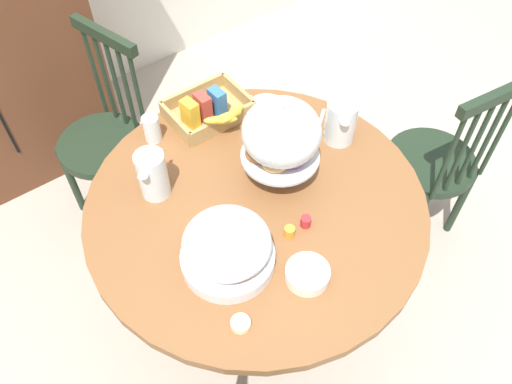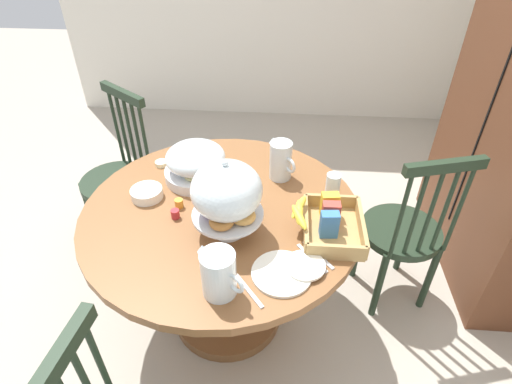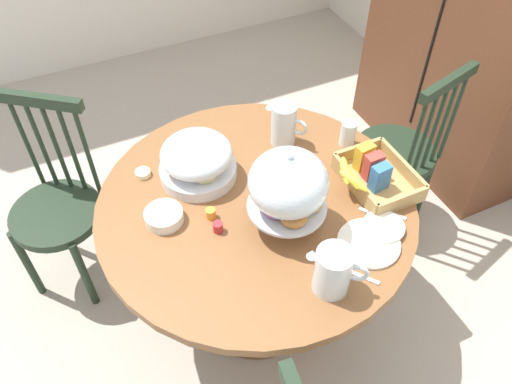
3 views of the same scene
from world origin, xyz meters
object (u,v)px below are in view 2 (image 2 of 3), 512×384
cereal_bowl (147,193)px  china_plate_large (282,273)px  windsor_chair_near_window (119,180)px  fruit_platter_covered (196,163)px  orange_juice_pitcher (219,275)px  china_plate_small (305,265)px  pastry_stand_with_dome (227,194)px  windsor_chair_facing_door (403,234)px  butter_dish (161,163)px  milk_pitcher (281,162)px  cereal_basket (328,222)px  drinking_glass (333,185)px  dining_table (224,244)px

cereal_bowl → china_plate_large: bearing=56.5°
windsor_chair_near_window → fruit_platter_covered: windsor_chair_near_window is taller
orange_juice_pitcher → china_plate_small: 0.32m
pastry_stand_with_dome → china_plate_small: size_ratio=2.29×
windsor_chair_facing_door → pastry_stand_with_dome: 1.02m
windsor_chair_facing_door → china_plate_large: windsor_chair_facing_door is taller
windsor_chair_near_window → china_plate_large: windsor_chair_near_window is taller
orange_juice_pitcher → butter_dish: bearing=-151.8°
fruit_platter_covered → orange_juice_pitcher: bearing=17.4°
milk_pitcher → windsor_chair_near_window: bearing=-107.6°
windsor_chair_near_window → cereal_basket: size_ratio=3.09×
windsor_chair_facing_door → drinking_glass: bearing=-78.3°
milk_pitcher → cereal_basket: bearing=29.3°
orange_juice_pitcher → cereal_basket: (-0.34, 0.39, -0.03)m
milk_pitcher → butter_dish: bearing=-95.4°
dining_table → fruit_platter_covered: 0.40m
windsor_chair_near_window → orange_juice_pitcher: windsor_chair_near_window is taller
cereal_bowl → butter_dish: cereal_bowl is taller
windsor_chair_near_window → pastry_stand_with_dome: 1.14m
orange_juice_pitcher → cereal_bowl: (-0.50, -0.40, -0.06)m
fruit_platter_covered → china_plate_large: size_ratio=1.36×
cereal_bowl → milk_pitcher: bearing=109.2°
china_plate_small → cereal_basket: bearing=156.5°
china_plate_large → drinking_glass: (-0.48, 0.21, 0.05)m
drinking_glass → milk_pitcher: bearing=-117.5°
windsor_chair_near_window → orange_juice_pitcher: bearing=37.5°
windsor_chair_near_window → butter_dish: size_ratio=16.25×
milk_pitcher → butter_dish: milk_pitcher is taller
orange_juice_pitcher → milk_pitcher: size_ratio=0.95×
china_plate_large → drinking_glass: 0.53m
drinking_glass → pastry_stand_with_dome: bearing=-57.0°
china_plate_large → drinking_glass: bearing=156.5°
windsor_chair_near_window → dining_table: bearing=51.6°
fruit_platter_covered → china_plate_large: (0.57, 0.42, -0.08)m
dining_table → windsor_chair_near_window: windsor_chair_near_window is taller
pastry_stand_with_dome → milk_pitcher: size_ratio=1.85×
windsor_chair_near_window → china_plate_large: bearing=47.0°
windsor_chair_near_window → butter_dish: windsor_chair_near_window is taller
cereal_basket → cereal_bowl: cereal_basket is taller
cereal_bowl → drinking_glass: (-0.08, 0.82, 0.03)m
milk_pitcher → orange_juice_pitcher: bearing=-14.8°
cereal_bowl → pastry_stand_with_dome: bearing=63.1°
pastry_stand_with_dome → cereal_bowl: pastry_stand_with_dome is taller
china_plate_small → dining_table: bearing=-131.8°
cereal_basket → china_plate_small: bearing=-23.5°
pastry_stand_with_dome → cereal_basket: bearing=96.3°
windsor_chair_facing_door → milk_pitcher: windsor_chair_facing_door is taller
dining_table → windsor_chair_near_window: 0.90m
windsor_chair_facing_door → fruit_platter_covered: bearing=-90.2°
orange_juice_pitcher → drinking_glass: (-0.58, 0.42, -0.02)m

